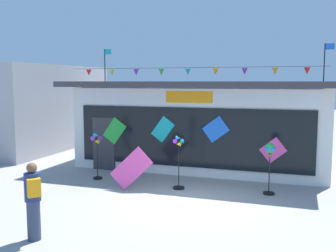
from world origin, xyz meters
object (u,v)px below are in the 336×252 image
wind_spinner_far_left (97,149)px  wind_spinner_center_left (270,156)px  wind_spinner_left (179,161)px  display_kite_on_ground (131,168)px  kite_shop_building (203,123)px  person_mid_plaza (33,200)px

wind_spinner_far_left → wind_spinner_center_left: bearing=0.4°
wind_spinner_left → display_kite_on_ground: (-1.37, -0.55, -0.21)m
kite_shop_building → display_kite_on_ground: size_ratio=7.79×
kite_shop_building → wind_spinner_left: (0.14, -3.81, -0.82)m
wind_spinner_far_left → person_mid_plaza: 5.23m
wind_spinner_left → display_kite_on_ground: wind_spinner_left is taller
wind_spinner_far_left → display_kite_on_ground: size_ratio=1.29×
kite_shop_building → wind_spinner_left: kite_shop_building is taller
wind_spinner_far_left → wind_spinner_left: (3.03, -0.27, -0.15)m
wind_spinner_left → wind_spinner_center_left: 2.77m
wind_spinner_far_left → wind_spinner_left: wind_spinner_left is taller
person_mid_plaza → display_kite_on_ground: bearing=-141.9°
person_mid_plaza → wind_spinner_left: bearing=-156.9°
wind_spinner_far_left → wind_spinner_left: 3.05m
wind_spinner_left → display_kite_on_ground: 1.49m
kite_shop_building → wind_spinner_left: bearing=-88.0°
wind_spinner_left → wind_spinner_center_left: (2.74, 0.32, 0.27)m
wind_spinner_far_left → person_mid_plaza: (1.30, -5.06, -0.15)m
kite_shop_building → wind_spinner_center_left: 4.56m
kite_shop_building → wind_spinner_center_left: (2.87, -3.50, -0.55)m
wind_spinner_far_left → wind_spinner_center_left: wind_spinner_far_left is taller
kite_shop_building → wind_spinner_left: size_ratio=5.78×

